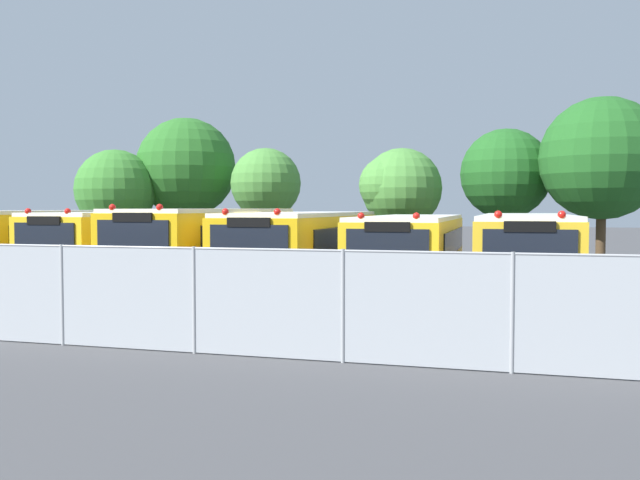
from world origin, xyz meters
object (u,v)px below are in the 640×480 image
object	(u,v)px
school_bus_1	(132,244)
school_bus_4	(412,250)
tree_0	(115,191)
tree_4	(505,174)
tree_2	(265,183)
school_bus_0	(47,242)
school_bus_2	(212,244)
tree_3	(398,188)
tree_5	(600,158)
tree_1	(184,167)
school_bus_5	(525,252)
school_bus_3	(307,246)

from	to	relation	value
school_bus_1	school_bus_4	size ratio (longest dim) A/B	1.01
tree_0	tree_4	xyz separation A→B (m)	(18.07, 1.45, 0.63)
tree_2	tree_4	size ratio (longest dim) A/B	0.90
school_bus_0	school_bus_1	size ratio (longest dim) A/B	1.04
school_bus_0	tree_0	xyz separation A→B (m)	(-2.35, 8.16, 2.04)
school_bus_2	school_bus_4	xyz separation A→B (m)	(6.63, 0.15, -0.11)
school_bus_1	tree_3	bearing A→B (deg)	-135.11
tree_3	tree_5	distance (m)	8.10
school_bus_0	tree_1	bearing A→B (deg)	-91.67
tree_3	tree_2	bearing A→B (deg)	168.48
school_bus_0	tree_1	distance (m)	10.89
tree_2	school_bus_2	bearing A→B (deg)	-79.55
tree_3	school_bus_5	bearing A→B (deg)	-58.57
tree_0	tree_3	world-z (taller)	tree_0
tree_2	school_bus_5	bearing A→B (deg)	-39.90
school_bus_0	tree_2	size ratio (longest dim) A/B	1.85
school_bus_5	tree_5	size ratio (longest dim) A/B	1.56
school_bus_0	tree_2	bearing A→B (deg)	-117.14
school_bus_3	tree_2	size ratio (longest dim) A/B	2.01
school_bus_2	tree_1	size ratio (longest dim) A/B	1.47
tree_1	tree_4	xyz separation A→B (m)	(15.55, -0.77, -0.59)
tree_0	tree_4	distance (m)	18.14
tree_4	tree_5	xyz separation A→B (m)	(3.64, -1.52, 0.52)
school_bus_0	tree_3	size ratio (longest dim) A/B	1.94
school_bus_2	tree_0	bearing A→B (deg)	-44.00
tree_1	tree_5	distance (m)	19.32
school_bus_3	school_bus_5	distance (m)	6.79
school_bus_1	tree_3	xyz separation A→B (m)	(7.99, 8.07, 2.11)
school_bus_0	tree_4	bearing A→B (deg)	-149.28
school_bus_1	tree_2	xyz separation A→B (m)	(1.42, 9.41, 2.40)
school_bus_3	school_bus_4	size ratio (longest dim) A/B	1.14
tree_1	tree_5	bearing A→B (deg)	-6.81
school_bus_5	tree_5	bearing A→B (deg)	-109.50
tree_3	tree_1	bearing A→B (deg)	169.14
tree_1	tree_2	xyz separation A→B (m)	(4.59, -0.80, -0.88)
tree_4	school_bus_1	bearing A→B (deg)	-142.68
school_bus_3	tree_1	xyz separation A→B (m)	(-9.58, 10.20, 3.28)
school_bus_3	tree_0	size ratio (longest dim) A/B	2.02
school_bus_2	tree_1	bearing A→B (deg)	-59.77
tree_2	tree_5	distance (m)	14.70
tree_0	tree_4	size ratio (longest dim) A/B	0.90
school_bus_0	tree_1	size ratio (longest dim) A/B	1.42
tree_5	school_bus_5	bearing A→B (deg)	-108.68
school_bus_0	tree_2	xyz separation A→B (m)	(4.76, 9.58, 2.37)
tree_0	tree_1	distance (m)	3.57
tree_2	tree_3	xyz separation A→B (m)	(6.57, -1.34, -0.29)
tree_4	school_bus_4	bearing A→B (deg)	-104.77
tree_0	school_bus_3	bearing A→B (deg)	-33.39
school_bus_0	school_bus_4	xyz separation A→B (m)	(13.19, 0.01, -0.08)
tree_0	tree_1	bearing A→B (deg)	41.41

